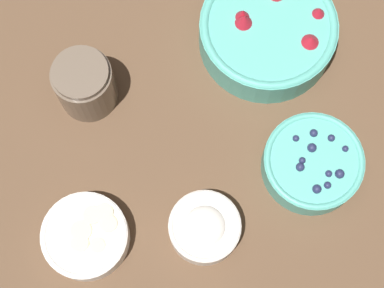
{
  "coord_description": "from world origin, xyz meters",
  "views": [
    {
      "loc": [
        -0.07,
        -0.36,
        1.02
      ],
      "look_at": [
        -0.07,
        -0.07,
        0.05
      ],
      "focal_mm": 60.0,
      "sensor_mm": 36.0,
      "label": 1
    }
  ],
  "objects": [
    {
      "name": "bowl_cream",
      "position": [
        -0.05,
        -0.2,
        0.03
      ],
      "size": [
        0.11,
        0.11,
        0.06
      ],
      "color": "silver",
      "rests_on": "ground_plane"
    },
    {
      "name": "bowl_blueberries",
      "position": [
        0.13,
        -0.1,
        0.03
      ],
      "size": [
        0.16,
        0.16,
        0.06
      ],
      "color": "#56B7A8",
      "rests_on": "ground_plane"
    },
    {
      "name": "bowl_bananas",
      "position": [
        -0.23,
        -0.22,
        0.03
      ],
      "size": [
        0.14,
        0.14,
        0.05
      ],
      "color": "white",
      "rests_on": "ground_plane"
    },
    {
      "name": "ground_plane",
      "position": [
        0.0,
        0.0,
        0.0
      ],
      "size": [
        4.0,
        4.0,
        0.0
      ],
      "primitive_type": "plane",
      "color": "brown"
    },
    {
      "name": "bowl_strawberries",
      "position": [
        0.06,
        0.13,
        0.04
      ],
      "size": [
        0.23,
        0.23,
        0.09
      ],
      "color": "#56B7A8",
      "rests_on": "ground_plane"
    },
    {
      "name": "jar_chocolate",
      "position": [
        -0.24,
        0.03,
        0.05
      ],
      "size": [
        0.1,
        0.1,
        0.1
      ],
      "color": "brown",
      "rests_on": "ground_plane"
    }
  ]
}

